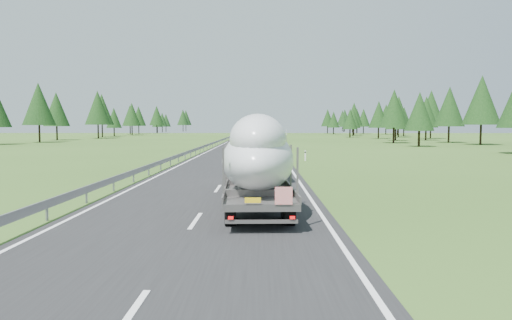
{
  "coord_description": "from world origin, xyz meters",
  "views": [
    {
      "loc": [
        2.35,
        -17.46,
        3.4
      ],
      "look_at": [
        2.09,
        5.16,
        1.82
      ],
      "focal_mm": 35.0,
      "sensor_mm": 36.0,
      "label": 1
    }
  ],
  "objects_px": {
    "boat_truck": "(256,156)",
    "distant_van": "(245,133)",
    "distant_car_blue": "(255,130)",
    "distant_car_dark": "(260,131)",
    "highway_sign": "(287,133)"
  },
  "relations": [
    {
      "from": "boat_truck",
      "to": "distant_van",
      "type": "xyz_separation_m",
      "value": [
        -5.12,
        141.34,
        -1.21
      ]
    },
    {
      "from": "distant_van",
      "to": "distant_car_blue",
      "type": "height_order",
      "value": "distant_car_blue"
    },
    {
      "from": "distant_car_dark",
      "to": "highway_sign",
      "type": "bearing_deg",
      "value": -92.01
    },
    {
      "from": "distant_van",
      "to": "distant_car_dark",
      "type": "height_order",
      "value": "distant_van"
    },
    {
      "from": "highway_sign",
      "to": "distant_car_blue",
      "type": "bearing_deg",
      "value": 92.94
    },
    {
      "from": "boat_truck",
      "to": "distant_car_dark",
      "type": "height_order",
      "value": "boat_truck"
    },
    {
      "from": "distant_car_dark",
      "to": "distant_van",
      "type": "bearing_deg",
      "value": -98.01
    },
    {
      "from": "highway_sign",
      "to": "boat_truck",
      "type": "distance_m",
      "value": 74.53
    },
    {
      "from": "boat_truck",
      "to": "distant_van",
      "type": "height_order",
      "value": "boat_truck"
    },
    {
      "from": "highway_sign",
      "to": "distant_van",
      "type": "bearing_deg",
      "value": 98.68
    },
    {
      "from": "boat_truck",
      "to": "distant_car_dark",
      "type": "relative_size",
      "value": 4.74
    },
    {
      "from": "highway_sign",
      "to": "boat_truck",
      "type": "height_order",
      "value": "boat_truck"
    },
    {
      "from": "distant_car_dark",
      "to": "distant_car_blue",
      "type": "distance_m",
      "value": 26.72
    },
    {
      "from": "boat_truck",
      "to": "distant_car_dark",
      "type": "bearing_deg",
      "value": 90.16
    },
    {
      "from": "boat_truck",
      "to": "distant_van",
      "type": "distance_m",
      "value": 141.44
    }
  ]
}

